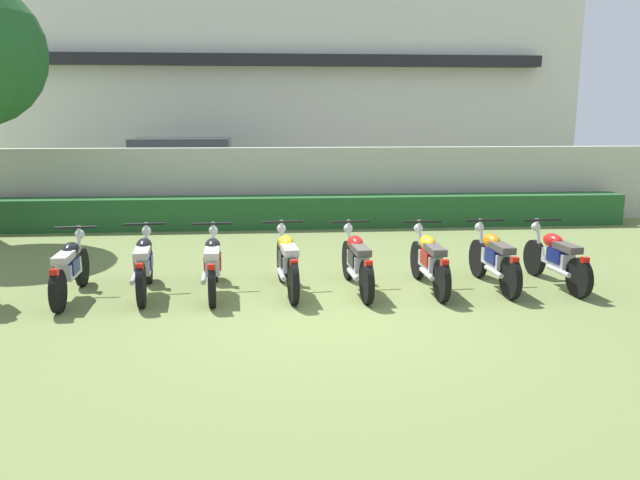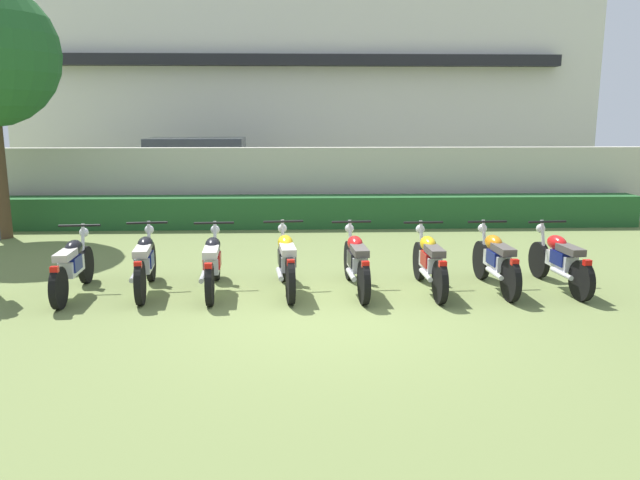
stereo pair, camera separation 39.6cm
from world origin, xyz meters
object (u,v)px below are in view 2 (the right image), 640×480
motorcycle_in_row_4 (356,261)px  motorcycle_in_row_5 (429,261)px  motorcycle_in_row_7 (560,260)px  motorcycle_in_row_6 (496,260)px  parked_car (202,172)px  motorcycle_in_row_0 (72,265)px  motorcycle_in_row_1 (145,262)px  motorcycle_in_row_2 (213,262)px  motorcycle_in_row_3 (286,261)px

motorcycle_in_row_4 → motorcycle_in_row_5: size_ratio=1.04×
motorcycle_in_row_7 → motorcycle_in_row_6: bearing=86.1°
parked_car → motorcycle_in_row_6: size_ratio=2.48×
motorcycle_in_row_0 → motorcycle_in_row_1: motorcycle_in_row_1 is taller
motorcycle_in_row_1 → motorcycle_in_row_7: 6.08m
motorcycle_in_row_2 → motorcycle_in_row_4: bearing=-94.4°
motorcycle_in_row_3 → motorcycle_in_row_7: 4.04m
parked_car → motorcycle_in_row_3: (2.55, -9.17, -0.48)m
parked_car → motorcycle_in_row_5: bearing=-64.1°
parked_car → motorcycle_in_row_1: parked_car is taller
parked_car → motorcycle_in_row_7: bearing=-55.1°
motorcycle_in_row_0 → motorcycle_in_row_7: 7.07m
motorcycle_in_row_4 → motorcycle_in_row_5: 1.07m
parked_car → motorcycle_in_row_3: size_ratio=2.42×
motorcycle_in_row_2 → motorcycle_in_row_5: (3.15, -0.07, 0.00)m
motorcycle_in_row_0 → motorcycle_in_row_5: motorcycle_in_row_5 is taller
motorcycle_in_row_5 → motorcycle_in_row_7: (1.95, 0.05, -0.01)m
motorcycle_in_row_4 → motorcycle_in_row_6: size_ratio=1.06×
motorcycle_in_row_5 → motorcycle_in_row_2: bearing=87.1°
motorcycle_in_row_5 → motorcycle_in_row_7: bearing=-90.1°
parked_car → motorcycle_in_row_3: 9.53m
motorcycle_in_row_1 → motorcycle_in_row_4: bearing=-97.3°
motorcycle_in_row_3 → motorcycle_in_row_4: bearing=-96.3°
parked_car → motorcycle_in_row_1: 9.16m
motorcycle_in_row_6 → motorcycle_in_row_4: bearing=87.5°
motorcycle_in_row_0 → motorcycle_in_row_4: motorcycle_in_row_4 is taller
motorcycle_in_row_0 → motorcycle_in_row_6: size_ratio=1.03×
parked_car → motorcycle_in_row_6: parked_car is taller
motorcycle_in_row_5 → motorcycle_in_row_6: motorcycle_in_row_6 is taller
motorcycle_in_row_0 → motorcycle_in_row_3: motorcycle_in_row_3 is taller
motorcycle_in_row_0 → motorcycle_in_row_1: bearing=-85.9°
parked_car → motorcycle_in_row_0: size_ratio=2.40×
motorcycle_in_row_6 → motorcycle_in_row_7: bearing=-91.6°
motorcycle_in_row_0 → motorcycle_in_row_7: bearing=-92.4°
motorcycle_in_row_3 → motorcycle_in_row_5: bearing=-97.2°
parked_car → motorcycle_in_row_1: bearing=-87.6°
motorcycle_in_row_6 → motorcycle_in_row_1: bearing=87.0°
motorcycle_in_row_3 → motorcycle_in_row_4: 1.02m
motorcycle_in_row_4 → motorcycle_in_row_7: (3.02, 0.01, -0.01)m
motorcycle_in_row_7 → motorcycle_in_row_0: bearing=86.0°
motorcycle_in_row_4 → motorcycle_in_row_7: size_ratio=1.04×
parked_car → motorcycle_in_row_6: bearing=-59.3°
parked_car → motorcycle_in_row_4: size_ratio=2.35×
motorcycle_in_row_1 → motorcycle_in_row_2: bearing=-97.3°
motorcycle_in_row_4 → motorcycle_in_row_7: motorcycle_in_row_4 is taller
motorcycle_in_row_3 → motorcycle_in_row_0: bearing=85.7°
motorcycle_in_row_1 → motorcycle_in_row_3: size_ratio=1.00×
motorcycle_in_row_5 → motorcycle_in_row_0: bearing=88.8°
motorcycle_in_row_0 → motorcycle_in_row_4: size_ratio=0.98×
motorcycle_in_row_3 → motorcycle_in_row_5: size_ratio=1.00×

